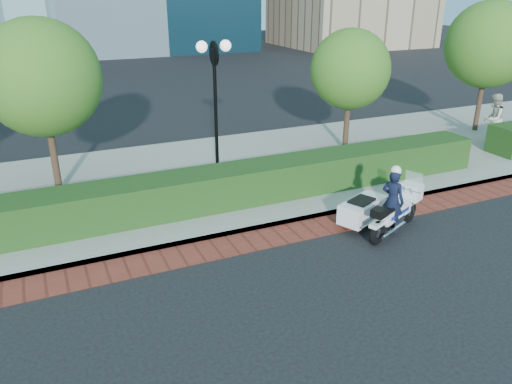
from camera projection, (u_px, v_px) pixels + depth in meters
name	position (u px, v px, depth m)	size (l,w,h in m)	color
ground	(259.00, 276.00, 10.64)	(120.00, 120.00, 0.00)	black
brick_strip	(233.00, 245.00, 11.90)	(60.00, 1.00, 0.01)	maroon
sidewalk	(179.00, 181.00, 15.66)	(60.00, 8.00, 0.15)	gray
hedge_main	(203.00, 190.00, 13.42)	(18.00, 1.20, 1.00)	#113415
lamppost	(215.00, 91.00, 14.27)	(1.02, 0.70, 4.21)	black
tree_b	(41.00, 78.00, 13.47)	(3.20, 3.20, 4.89)	#332319
tree_c	(350.00, 70.00, 17.43)	(2.80, 2.80, 4.30)	#332319
tree_d	(489.00, 45.00, 19.70)	(3.40, 3.40, 5.16)	#332319
police_motorcycle	(381.00, 207.00, 12.43)	(2.33, 1.76, 1.83)	black
pedestrian	(493.00, 119.00, 18.81)	(0.93, 0.73, 1.92)	#B1AD9D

